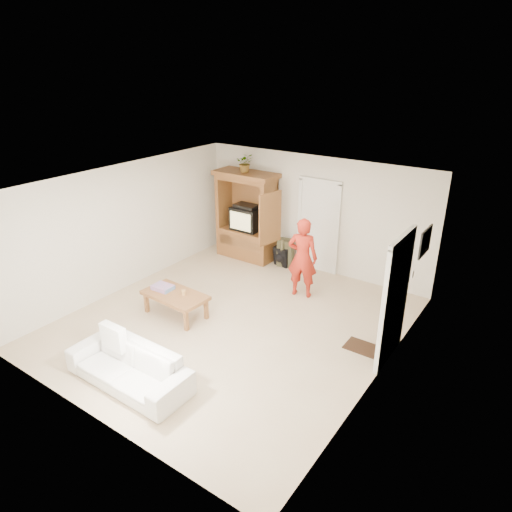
{
  "coord_description": "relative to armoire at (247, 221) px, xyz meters",
  "views": [
    {
      "loc": [
        4.48,
        -5.7,
        4.45
      ],
      "look_at": [
        0.11,
        0.6,
        1.15
      ],
      "focal_mm": 32.0,
      "sensor_mm": 36.0,
      "label": 1
    }
  ],
  "objects": [
    {
      "name": "wall_back",
      "position": [
        1.58,
        0.34,
        0.39
      ],
      "size": [
        5.5,
        0.0,
        5.5
      ],
      "primitive_type": "plane",
      "rotation": [
        1.57,
        0.0,
        0.0
      ],
      "color": "silver",
      "rests_on": "floor"
    },
    {
      "name": "man",
      "position": [
        2.07,
        -0.99,
        -0.08
      ],
      "size": [
        0.68,
        0.54,
        1.66
      ],
      "primitive_type": "imported",
      "rotation": [
        0.0,
        0.0,
        3.4
      ],
      "color": "#AD2517",
      "rests_on": "floor"
    },
    {
      "name": "doorway_right",
      "position": [
        4.3,
        -2.06,
        0.11
      ],
      "size": [
        0.05,
        0.9,
        2.04
      ],
      "primitive_type": "cube",
      "color": "black",
      "rests_on": "floor"
    },
    {
      "name": "wall_front",
      "position": [
        1.58,
        -5.66,
        0.39
      ],
      "size": [
        5.5,
        0.0,
        5.5
      ],
      "primitive_type": "plane",
      "rotation": [
        -1.57,
        0.0,
        0.0
      ],
      "color": "silver",
      "rests_on": "floor"
    },
    {
      "name": "armoire",
      "position": [
        0.0,
        0.0,
        0.0
      ],
      "size": [
        1.82,
        1.14,
        2.1
      ],
      "color": "brown",
      "rests_on": "floor"
    },
    {
      "name": "wall_right",
      "position": [
        4.33,
        -2.66,
        0.39
      ],
      "size": [
        0.0,
        6.0,
        6.0
      ],
      "primitive_type": "plane",
      "rotation": [
        1.57,
        0.0,
        -1.57
      ],
      "color": "silver",
      "rests_on": "floor"
    },
    {
      "name": "doormat",
      "position": [
        3.88,
        -2.06,
        -0.9
      ],
      "size": [
        0.6,
        0.4,
        0.02
      ],
      "primitive_type": "cube",
      "color": "#382316",
      "rests_on": "floor"
    },
    {
      "name": "ceiling",
      "position": [
        1.58,
        -2.66,
        1.69
      ],
      "size": [
        6.0,
        6.0,
        0.0
      ],
      "primitive_type": "plane",
      "rotation": [
        3.14,
        0.0,
        0.0
      ],
      "color": "white",
      "rests_on": "floor"
    },
    {
      "name": "candle",
      "position": [
        0.71,
        -3.0,
        -0.4
      ],
      "size": [
        0.08,
        0.08,
        0.1
      ],
      "primitive_type": "cylinder",
      "color": "tan",
      "rests_on": "coffee_table"
    },
    {
      "name": "sofa",
      "position": [
        1.35,
        -4.9,
        -0.62
      ],
      "size": [
        1.99,
        0.79,
        0.58
      ],
      "primitive_type": "imported",
      "rotation": [
        0.0,
        0.0,
        -0.0
      ],
      "color": "silver",
      "rests_on": "floor"
    },
    {
      "name": "coffee_table",
      "position": [
        0.54,
        -3.06,
        -0.51
      ],
      "size": [
        1.26,
        0.73,
        0.46
      ],
      "rotation": [
        0.0,
        0.0,
        -0.05
      ],
      "color": "brown",
      "rests_on": "floor"
    },
    {
      "name": "plant",
      "position": [
        -0.02,
        -0.03,
        1.41
      ],
      "size": [
        0.51,
        0.5,
        0.43
      ],
      "primitive_type": "imported",
      "rotation": [
        0.0,
        0.0,
        0.63
      ],
      "color": "#4C7238",
      "rests_on": "armoire"
    },
    {
      "name": "wall_left",
      "position": [
        -1.17,
        -2.66,
        0.39
      ],
      "size": [
        0.0,
        6.0,
        6.0
      ],
      "primitive_type": "plane",
      "rotation": [
        1.57,
        0.0,
        1.57
      ],
      "color": "silver",
      "rests_on": "floor"
    },
    {
      "name": "backpack_black",
      "position": [
        0.99,
        0.02,
        -0.68
      ],
      "size": [
        0.4,
        0.27,
        0.46
      ],
      "primitive_type": null,
      "rotation": [
        0.0,
        0.0,
        -0.15
      ],
      "color": "black",
      "rests_on": "floor"
    },
    {
      "name": "towel",
      "position": [
        0.22,
        -3.06,
        -0.41
      ],
      "size": [
        0.39,
        0.29,
        0.08
      ],
      "primitive_type": "cube",
      "rotation": [
        0.0,
        0.0,
        0.03
      ],
      "color": "#F55181",
      "rests_on": "coffee_table"
    },
    {
      "name": "door_back",
      "position": [
        1.73,
        0.31,
        0.11
      ],
      "size": [
        0.85,
        0.05,
        2.04
      ],
      "primitive_type": "cube",
      "color": "white",
      "rests_on": "floor"
    },
    {
      "name": "framed_picture",
      "position": [
        4.31,
        -0.76,
        0.69
      ],
      "size": [
        0.03,
        0.6,
        0.48
      ],
      "primitive_type": "cube",
      "color": "black",
      "rests_on": "wall_right"
    },
    {
      "name": "backpack_olive",
      "position": [
        1.04,
        0.06,
        -0.58
      ],
      "size": [
        0.4,
        0.33,
        0.66
      ],
      "primitive_type": null,
      "rotation": [
        0.0,
        0.0,
        0.24
      ],
      "color": "#47442B",
      "rests_on": "floor"
    },
    {
      "name": "floor",
      "position": [
        1.58,
        -2.66,
        -0.91
      ],
      "size": [
        6.0,
        6.0,
        0.0
      ],
      "primitive_type": "plane",
      "color": "tan",
      "rests_on": "ground"
    }
  ]
}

